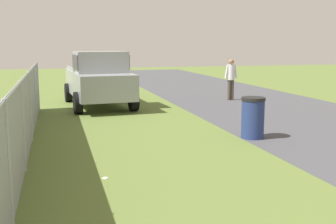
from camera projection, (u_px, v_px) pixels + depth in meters
pickup_truck at (99, 78)px, 15.69m from camera, size 4.91×2.47×2.09m
trash_bin at (253, 118)px, 10.55m from camera, size 0.60×0.60×1.05m
pedestrian at (231, 76)px, 17.54m from camera, size 0.30×0.58×1.73m
fence_section at (22, 123)px, 7.74m from camera, size 15.42×0.07×1.71m
litter_wrapper_midfield_b at (105, 178)px, 7.48m from camera, size 0.15×0.13×0.01m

